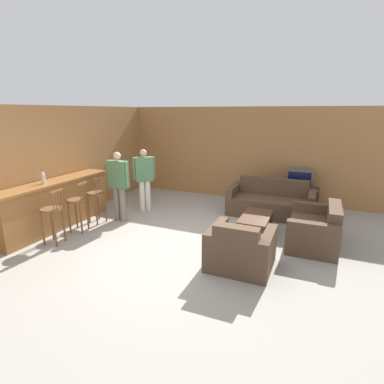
% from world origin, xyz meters
% --- Properties ---
extents(ground_plane, '(24.00, 24.00, 0.00)m').
position_xyz_m(ground_plane, '(0.00, 0.00, 0.00)').
color(ground_plane, gray).
extents(wall_back, '(9.40, 0.08, 2.60)m').
position_xyz_m(wall_back, '(0.00, 3.73, 1.30)').
color(wall_back, '#9E6B3D').
rests_on(wall_back, ground_plane).
extents(wall_left, '(0.08, 8.73, 2.60)m').
position_xyz_m(wall_left, '(-3.25, 1.37, 1.30)').
color(wall_left, '#9E6B3D').
rests_on(wall_left, ground_plane).
extents(bar_counter, '(0.55, 2.81, 1.04)m').
position_xyz_m(bar_counter, '(-2.91, -0.16, 0.53)').
color(bar_counter, brown).
rests_on(bar_counter, ground_plane).
extents(bar_chair_near, '(0.44, 0.44, 1.07)m').
position_xyz_m(bar_chair_near, '(-2.30, -0.80, 0.59)').
color(bar_chair_near, brown).
rests_on(bar_chair_near, ground_plane).
extents(bar_chair_mid, '(0.45, 0.45, 1.07)m').
position_xyz_m(bar_chair_mid, '(-2.30, -0.14, 0.59)').
color(bar_chair_mid, brown).
rests_on(bar_chair_mid, ground_plane).
extents(bar_chair_far, '(0.44, 0.44, 1.07)m').
position_xyz_m(bar_chair_far, '(-2.30, 0.44, 0.59)').
color(bar_chair_far, brown).
rests_on(bar_chair_far, ground_plane).
extents(couch_far, '(2.01, 0.96, 0.85)m').
position_xyz_m(couch_far, '(1.26, 2.53, 0.30)').
color(couch_far, '#4C3828').
rests_on(couch_far, ground_plane).
extents(armchair_near, '(1.01, 0.91, 0.83)m').
position_xyz_m(armchair_near, '(1.22, -0.31, 0.30)').
color(armchair_near, '#4C3828').
rests_on(armchair_near, ground_plane).
extents(loveseat_right, '(0.88, 1.37, 0.81)m').
position_xyz_m(loveseat_right, '(2.32, 1.10, 0.30)').
color(loveseat_right, '#4C3828').
rests_on(loveseat_right, ground_plane).
extents(coffee_table, '(0.56, 1.07, 0.41)m').
position_xyz_m(coffee_table, '(1.17, 1.14, 0.35)').
color(coffee_table, '#472D1E').
rests_on(coffee_table, ground_plane).
extents(tv_unit, '(1.01, 0.54, 0.53)m').
position_xyz_m(tv_unit, '(1.83, 3.38, 0.27)').
color(tv_unit, '#513823').
rests_on(tv_unit, ground_plane).
extents(tv, '(0.62, 0.45, 0.50)m').
position_xyz_m(tv, '(1.83, 3.38, 0.78)').
color(tv, '#4C4C4C').
rests_on(tv, tv_unit).
extents(bottle, '(0.08, 0.08, 0.29)m').
position_xyz_m(bottle, '(-2.89, -0.41, 1.18)').
color(bottle, silver).
rests_on(bottle, bar_counter).
extents(person_by_window, '(0.44, 0.42, 1.57)m').
position_xyz_m(person_by_window, '(-1.76, 1.61, 0.88)').
color(person_by_window, silver).
rests_on(person_by_window, ground_plane).
extents(person_by_counter, '(0.60, 0.22, 1.61)m').
position_xyz_m(person_by_counter, '(-1.90, 0.74, 0.90)').
color(person_by_counter, '#756B5B').
rests_on(person_by_counter, ground_plane).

